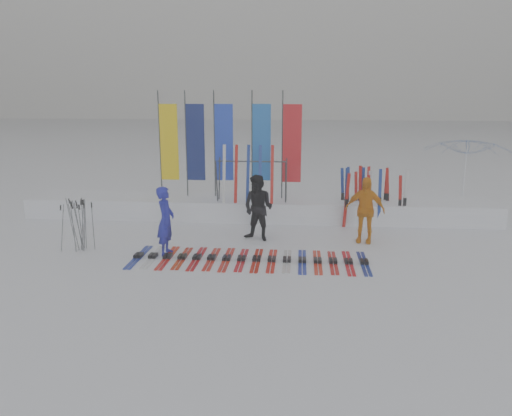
# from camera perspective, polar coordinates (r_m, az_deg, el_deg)

# --- Properties ---
(ground) EXTENTS (120.00, 120.00, 0.00)m
(ground) POSITION_cam_1_polar(r_m,az_deg,el_deg) (10.87, -1.80, -7.03)
(ground) COLOR white
(ground) RESTS_ON ground
(snow_bank) EXTENTS (14.00, 1.60, 0.60)m
(snow_bank) POSITION_cam_1_polar(r_m,az_deg,el_deg) (15.18, 0.24, -0.00)
(snow_bank) COLOR white
(snow_bank) RESTS_ON ground
(person_blue) EXTENTS (0.39, 0.59, 1.62)m
(person_blue) POSITION_cam_1_polar(r_m,az_deg,el_deg) (11.83, -10.28, -1.45)
(person_blue) COLOR #1C20A7
(person_blue) RESTS_ON ground
(person_black) EXTENTS (1.01, 0.92, 1.70)m
(person_black) POSITION_cam_1_polar(r_m,az_deg,el_deg) (12.77, 0.26, 0.00)
(person_black) COLOR black
(person_black) RESTS_ON ground
(person_yellow) EXTENTS (1.06, 0.64, 1.68)m
(person_yellow) POSITION_cam_1_polar(r_m,az_deg,el_deg) (12.88, 12.33, -0.21)
(person_yellow) COLOR orange
(person_yellow) RESTS_ON ground
(tent_canopy) EXTENTS (3.03, 3.07, 2.42)m
(tent_canopy) POSITION_cam_1_polar(r_m,az_deg,el_deg) (16.92, 22.77, 3.48)
(tent_canopy) COLOR white
(tent_canopy) RESTS_ON ground
(ski_row) EXTENTS (5.34, 1.69, 0.07)m
(ski_row) POSITION_cam_1_polar(r_m,az_deg,el_deg) (11.42, -0.84, -5.84)
(ski_row) COLOR navy
(ski_row) RESTS_ON ground
(pole_cluster) EXTENTS (0.76, 0.46, 1.26)m
(pole_cluster) POSITION_cam_1_polar(r_m,az_deg,el_deg) (12.76, -19.58, -1.88)
(pole_cluster) COLOR #595B60
(pole_cluster) RESTS_ON ground
(feather_flags) EXTENTS (4.33, 0.26, 3.20)m
(feather_flags) POSITION_cam_1_polar(r_m,az_deg,el_deg) (15.20, -3.33, 7.43)
(feather_flags) COLOR #383A3F
(feather_flags) RESTS_ON ground
(ski_rack) EXTENTS (2.04, 0.80, 1.23)m
(ski_rack) POSITION_cam_1_polar(r_m,az_deg,el_deg) (14.59, -0.48, 3.80)
(ski_rack) COLOR #383A3F
(ski_rack) RESTS_ON ground
(upright_skis) EXTENTS (1.74, 1.05, 1.68)m
(upright_skis) POSITION_cam_1_polar(r_m,az_deg,el_deg) (14.85, 12.64, 1.32)
(upright_skis) COLOR navy
(upright_skis) RESTS_ON ground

